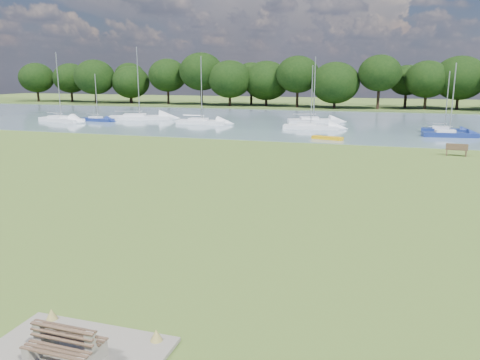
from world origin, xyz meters
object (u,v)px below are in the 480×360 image
(bench_pair, at_px, (65,345))
(sailboat_6, at_px, (201,120))
(sailboat_5, at_px, (61,118))
(sailboat_7, at_px, (310,125))
(riverbank_bench, at_px, (457,150))
(sailboat_3, at_px, (313,119))
(sailboat_9, at_px, (139,116))
(sailboat_0, at_px, (97,118))
(sailboat_4, at_px, (449,133))
(sailboat_8, at_px, (444,129))
(kayak, at_px, (327,138))

(bench_pair, relative_size, sailboat_6, 0.19)
(sailboat_5, relative_size, sailboat_7, 1.25)
(riverbank_bench, bearing_deg, sailboat_5, 169.62)
(sailboat_3, xyz_separation_m, sailboat_9, (-24.29, -2.41, -0.01))
(sailboat_0, relative_size, sailboat_3, 0.75)
(sailboat_4, relative_size, sailboat_7, 1.02)
(sailboat_3, height_order, sailboat_4, sailboat_3)
(sailboat_4, height_order, sailboat_7, sailboat_4)
(riverbank_bench, xyz_separation_m, sailboat_6, (-28.33, 16.23, -0.00))
(sailboat_4, relative_size, sailboat_8, 1.12)
(kayak, height_order, sailboat_7, sailboat_7)
(kayak, height_order, sailboat_8, sailboat_8)
(bench_pair, distance_m, sailboat_9, 58.09)
(riverbank_bench, distance_m, kayak, 12.61)
(sailboat_4, bearing_deg, riverbank_bench, -100.99)
(riverbank_bench, height_order, sailboat_3, sailboat_3)
(sailboat_8, bearing_deg, sailboat_9, 178.92)
(sailboat_6, xyz_separation_m, sailboat_8, (28.99, -0.62, -0.03))
(sailboat_3, bearing_deg, sailboat_5, 174.97)
(sailboat_3, height_order, sailboat_6, sailboat_6)
(bench_pair, relative_size, sailboat_3, 0.20)
(bench_pair, xyz_separation_m, sailboat_7, (-1.81, 47.22, 0.00))
(kayak, height_order, sailboat_3, sailboat_3)
(kayak, relative_size, sailboat_4, 0.42)
(riverbank_bench, height_order, sailboat_5, sailboat_5)
(sailboat_0, bearing_deg, sailboat_8, 8.46)
(sailboat_4, distance_m, sailboat_8, 3.70)
(sailboat_6, relative_size, sailboat_9, 0.86)
(sailboat_5, bearing_deg, bench_pair, -37.15)
(sailboat_5, distance_m, sailboat_9, 10.42)
(kayak, bearing_deg, sailboat_8, 53.56)
(riverbank_bench, distance_m, sailboat_3, 26.03)
(riverbank_bench, relative_size, sailboat_7, 0.23)
(kayak, bearing_deg, riverbank_bench, -15.02)
(sailboat_0, xyz_separation_m, sailboat_9, (4.30, 3.74, 0.10))
(sailboat_7, bearing_deg, riverbank_bench, -50.97)
(sailboat_5, xyz_separation_m, sailboat_9, (8.71, 5.72, 0.03))
(sailboat_6, height_order, sailboat_8, sailboat_6)
(bench_pair, distance_m, sailboat_7, 47.25)
(sailboat_0, height_order, sailboat_5, sailboat_5)
(sailboat_0, distance_m, sailboat_3, 29.25)
(riverbank_bench, bearing_deg, bench_pair, -105.30)
(sailboat_3, height_order, sailboat_5, sailboat_5)
(bench_pair, bearing_deg, sailboat_0, 124.09)
(sailboat_4, relative_size, sailboat_9, 0.75)
(kayak, xyz_separation_m, sailboat_4, (11.71, 5.66, 0.29))
(sailboat_0, xyz_separation_m, sailboat_6, (14.95, 0.90, 0.06))
(sailboat_5, xyz_separation_m, sailboat_8, (48.35, 2.25, -0.04))
(sailboat_4, bearing_deg, sailboat_3, 140.88)
(riverbank_bench, relative_size, sailboat_9, 0.17)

